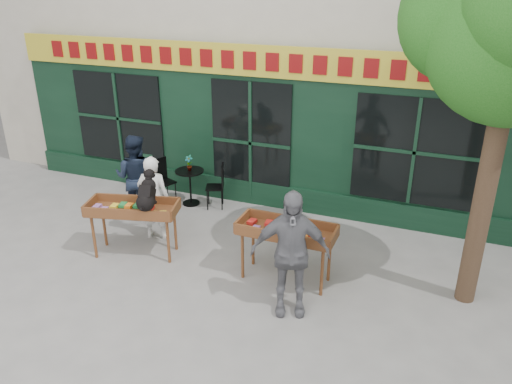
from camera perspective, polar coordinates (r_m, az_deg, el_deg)
ground at (r=8.87m, az=-6.23°, el=-7.05°), size 80.00×80.00×0.00m
book_cart_center at (r=8.70m, az=-13.90°, el=-2.14°), size 1.61×0.98×0.99m
dog at (r=8.29m, az=-12.42°, el=0.23°), size 0.48×0.67×0.60m
woman at (r=9.20m, az=-11.61°, el=-0.68°), size 0.66×0.51×1.59m
book_cart_right at (r=7.75m, az=3.49°, el=-4.76°), size 1.51×0.64×0.99m
man_right at (r=6.99m, az=3.92°, el=-7.00°), size 1.20×0.80×1.89m
bistro_table at (r=10.55m, az=-7.56°, el=1.34°), size 0.60×0.60×0.76m
bistro_chair_left at (r=10.80m, az=-10.67°, el=1.74°), size 0.48×0.47×0.95m
bistro_chair_right at (r=10.34m, az=-4.26°, el=1.10°), size 0.47×0.47×0.95m
potted_plant at (r=10.41m, az=-7.67°, el=3.31°), size 0.19×0.14×0.33m
man_left at (r=10.09m, az=-13.59°, el=1.70°), size 0.95×0.80×1.71m
chalkboard at (r=11.66m, az=-13.02°, el=2.36°), size 0.57×0.23×0.79m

